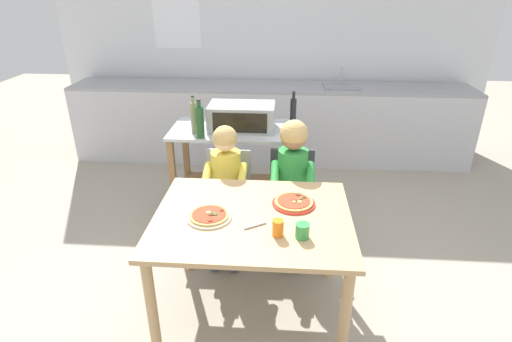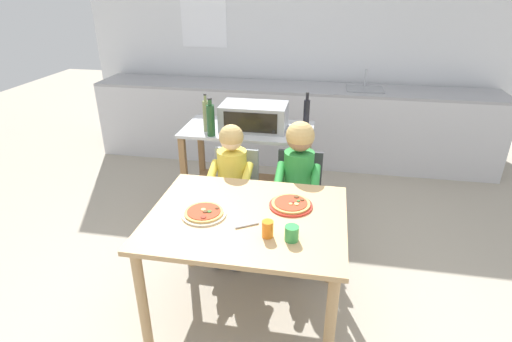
# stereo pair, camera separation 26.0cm
# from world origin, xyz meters

# --- Properties ---
(ground_plane) EXTENTS (11.85, 11.85, 0.00)m
(ground_plane) POSITION_xyz_m (0.00, 1.19, 0.00)
(ground_plane) COLOR #A89E8C
(back_wall_tiled) EXTENTS (5.14, 0.13, 2.70)m
(back_wall_tiled) POSITION_xyz_m (-0.00, 3.02, 1.35)
(back_wall_tiled) COLOR silver
(back_wall_tiled) RESTS_ON ground
(kitchen_counter) EXTENTS (4.63, 0.60, 1.09)m
(kitchen_counter) POSITION_xyz_m (0.00, 2.61, 0.45)
(kitchen_counter) COLOR silver
(kitchen_counter) RESTS_ON ground
(kitchen_island_cart) EXTENTS (1.10, 0.57, 0.86)m
(kitchen_island_cart) POSITION_xyz_m (-0.24, 1.21, 0.57)
(kitchen_island_cart) COLOR #B7BABF
(kitchen_island_cart) RESTS_ON ground
(toaster_oven) EXTENTS (0.55, 0.34, 0.21)m
(toaster_oven) POSITION_xyz_m (-0.18, 1.21, 0.96)
(toaster_oven) COLOR #999BA0
(toaster_oven) RESTS_ON kitchen_island_cart
(bottle_clear_vinegar) EXTENTS (0.07, 0.07, 0.31)m
(bottle_clear_vinegar) POSITION_xyz_m (-0.49, 0.98, 0.99)
(bottle_clear_vinegar) COLOR #1E4723
(bottle_clear_vinegar) RESTS_ON kitchen_island_cart
(bottle_squat_spirits) EXTENTS (0.05, 0.05, 0.32)m
(bottle_squat_spirits) POSITION_xyz_m (-0.56, 1.08, 0.99)
(bottle_squat_spirits) COLOR olive
(bottle_squat_spirits) RESTS_ON kitchen_island_cart
(bottle_tall_green_wine) EXTENTS (0.05, 0.05, 0.30)m
(bottle_tall_green_wine) POSITION_xyz_m (0.25, 1.33, 0.98)
(bottle_tall_green_wine) COLOR black
(bottle_tall_green_wine) RESTS_ON kitchen_island_cart
(dining_table) EXTENTS (1.16, 0.93, 0.75)m
(dining_table) POSITION_xyz_m (0.00, 0.00, 0.64)
(dining_table) COLOR tan
(dining_table) RESTS_ON ground
(dining_chair_left) EXTENTS (0.36, 0.36, 0.81)m
(dining_chair_left) POSITION_xyz_m (-0.25, 0.73, 0.48)
(dining_chair_left) COLOR gray
(dining_chair_left) RESTS_ON ground
(dining_chair_right) EXTENTS (0.36, 0.36, 0.81)m
(dining_chair_right) POSITION_xyz_m (0.24, 0.77, 0.48)
(dining_chair_right) COLOR #333338
(dining_chair_right) RESTS_ON ground
(child_in_yellow_shirt) EXTENTS (0.32, 0.42, 1.05)m
(child_in_yellow_shirt) POSITION_xyz_m (-0.25, 0.61, 0.67)
(child_in_yellow_shirt) COLOR #424C6B
(child_in_yellow_shirt) RESTS_ON ground
(child_in_green_shirt) EXTENTS (0.32, 0.42, 1.09)m
(child_in_green_shirt) POSITION_xyz_m (0.24, 0.66, 0.71)
(child_in_green_shirt) COLOR #424C6B
(child_in_green_shirt) RESTS_ON ground
(pizza_plate_cream) EXTENTS (0.26, 0.26, 0.03)m
(pizza_plate_cream) POSITION_xyz_m (-0.25, -0.04, 0.76)
(pizza_plate_cream) COLOR beige
(pizza_plate_cream) RESTS_ON dining_table
(pizza_plate_red_rimmed) EXTENTS (0.27, 0.27, 0.03)m
(pizza_plate_red_rimmed) POSITION_xyz_m (0.24, 0.15, 0.76)
(pizza_plate_red_rimmed) COLOR red
(pizza_plate_red_rimmed) RESTS_ON dining_table
(drinking_cup_orange) EXTENTS (0.06, 0.06, 0.10)m
(drinking_cup_orange) POSITION_xyz_m (0.15, -0.19, 0.79)
(drinking_cup_orange) COLOR orange
(drinking_cup_orange) RESTS_ON dining_table
(drinking_cup_green) EXTENTS (0.08, 0.08, 0.08)m
(drinking_cup_green) POSITION_xyz_m (0.28, -0.20, 0.79)
(drinking_cup_green) COLOR green
(drinking_cup_green) RESTS_ON dining_table
(serving_spoon) EXTENTS (0.13, 0.08, 0.01)m
(serving_spoon) POSITION_xyz_m (0.02, -0.12, 0.75)
(serving_spoon) COLOR #B7BABF
(serving_spoon) RESTS_ON dining_table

